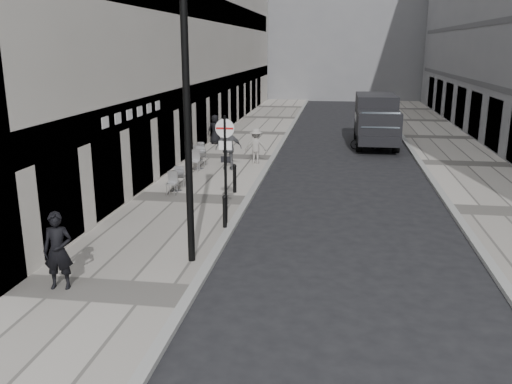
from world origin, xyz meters
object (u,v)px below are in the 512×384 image
Objects in this scene: panel_van at (376,118)px; cyclist at (366,137)px; sign_post at (225,155)px; walking_man at (58,251)px; lamppost at (187,110)px.

panel_van reaches higher than cyclist.
cyclist is (4.80, 13.73, -1.55)m from sign_post.
panel_van is at bearing 58.41° from walking_man.
cyclist is at bearing 73.29° from lamppost.
sign_post is at bearing -109.94° from panel_van.
cyclist is (-0.59, -1.32, -0.87)m from panel_van.
panel_van is at bearing 70.52° from sign_post.
walking_man is 21.73m from panel_van.
lamppost is at bearing -107.50° from panel_van.
lamppost is 1.16× the size of panel_van.
panel_van is 1.68m from cyclist.
lamppost is at bearing -115.76° from cyclist.
sign_post reaches higher than walking_man.
walking_man is 4.31m from lamppost.
walking_man is 0.26× the size of lamppost.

